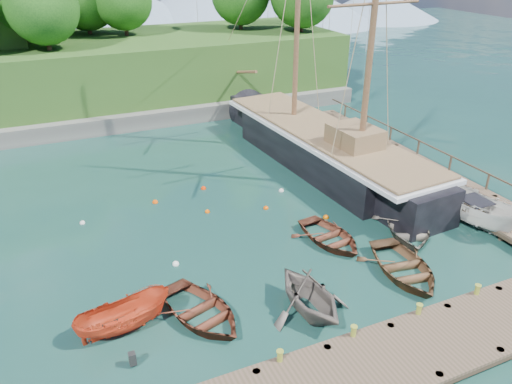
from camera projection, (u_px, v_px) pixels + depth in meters
ground at (308, 269)px, 23.06m from camera, size 160.00×160.00×0.00m
dock_near at (443, 340)px, 18.28m from camera, size 20.00×3.20×1.10m
dock_east at (409, 165)px, 32.77m from camera, size 3.20×24.00×1.10m
bollard_0 at (279, 373)px, 17.43m from camera, size 0.26×0.26×0.45m
bollard_1 at (352, 348)px, 18.52m from camera, size 0.26×0.26×0.45m
bollard_2 at (416, 326)px, 19.61m from camera, size 0.26×0.26×0.45m
bollard_3 at (473, 305)px, 20.71m from camera, size 0.26×0.26×0.45m
rowboat_0 at (201, 318)px, 20.02m from camera, size 4.34×5.14×0.91m
rowboat_1 at (308, 312)px, 20.35m from camera, size 3.64×4.13×2.06m
rowboat_2 at (403, 274)px, 22.69m from camera, size 3.95×5.03×0.95m
rowboat_3 at (407, 233)px, 25.87m from camera, size 4.86×5.41×0.92m
rowboat_4 at (329, 242)px, 25.12m from camera, size 3.39×4.40×0.84m
motorboat_orange at (126, 330)px, 19.41m from camera, size 3.95×1.93×1.46m
cabin_boat_white at (471, 224)px, 26.73m from camera, size 2.54×5.55×2.08m
schooner at (323, 151)px, 33.30m from camera, size 6.11×26.71×19.42m
mooring_buoy_0 at (176, 265)px, 23.35m from camera, size 0.32×0.32×0.32m
mooring_buoy_1 at (207, 212)px, 27.90m from camera, size 0.28×0.28×0.28m
mooring_buoy_2 at (266, 209)px, 28.28m from camera, size 0.29×0.29×0.29m
mooring_buoy_3 at (281, 191)px, 30.26m from camera, size 0.31×0.31×0.31m
mooring_buoy_4 at (155, 203)px, 28.92m from camera, size 0.33×0.33×0.33m
mooring_buoy_5 at (203, 189)px, 30.55m from camera, size 0.31×0.31×0.31m
mooring_buoy_6 at (82, 223)px, 26.77m from camera, size 0.29×0.29×0.29m
mooring_buoy_7 at (326, 218)px, 27.30m from camera, size 0.33×0.33×0.33m
distant_ridge at (118, 7)px, 79.92m from camera, size 117.00×40.00×10.00m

